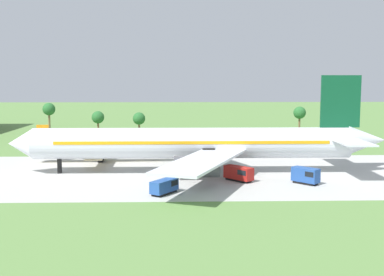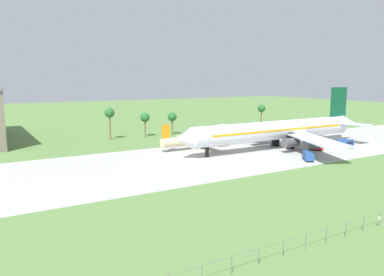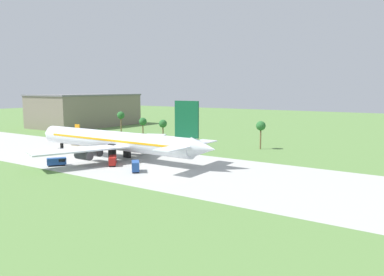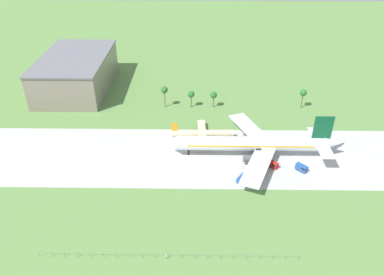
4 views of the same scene
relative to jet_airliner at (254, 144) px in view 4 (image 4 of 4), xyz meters
name	(u,v)px [view 4 (image 4 of 4)]	position (x,y,z in m)	size (l,w,h in m)	color
ground_plane	(177,156)	(-33.03, -1.04, -5.91)	(600.00, 600.00, 0.00)	#5B8442
taxiway_strip	(177,156)	(-33.03, -1.04, -5.90)	(320.00, 44.00, 0.02)	#B2B2AD
jet_airliner	(254,144)	(0.00, 0.00, 0.00)	(75.02, 57.84, 19.35)	silver
regional_aircraft	(202,133)	(-22.07, 13.20, -3.12)	(28.33, 25.53, 8.49)	beige
baggage_tug	(242,178)	(-6.61, -17.84, -4.64)	(4.71, 5.61, 2.36)	black
fuel_truck	(272,164)	(6.71, -8.36, -4.47)	(5.31, 5.60, 2.69)	black
catering_van	(302,168)	(18.31, -11.10, -4.36)	(4.79, 4.91, 2.91)	black
perimeter_fence	(168,255)	(-33.03, -56.04, -4.46)	(80.10, 0.10, 2.10)	slate
no_stopping_sign	(166,257)	(-33.73, -56.35, -4.86)	(0.44, 0.08, 1.68)	gray
terminal_building	(76,72)	(-94.46, 67.93, 3.81)	(36.72, 61.20, 19.41)	slate
palm_tree_row	(218,93)	(-13.57, 44.48, 2.32)	(76.14, 3.60, 11.83)	brown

